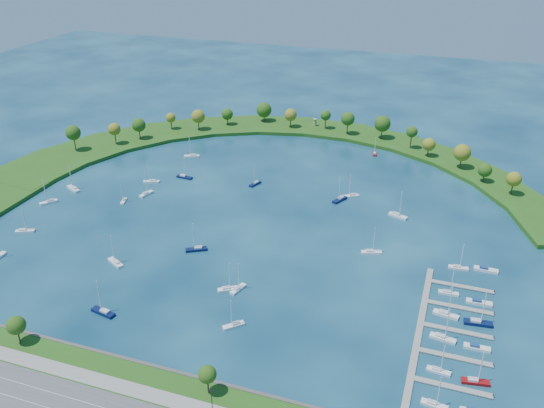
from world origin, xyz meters
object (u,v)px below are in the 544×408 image
(moored_boat_8, at_px, (192,155))
(docked_boat_7, at_px, (478,322))
(moored_boat_9, at_px, (184,176))
(moored_boat_19, at_px, (228,288))
(docked_boat_0, at_px, (434,404))
(docked_boat_6, at_px, (446,314))
(docked_boat_4, at_px, (443,337))
(moored_boat_11, at_px, (103,311))
(dock_system, at_px, (442,341))
(moored_boat_4, at_px, (238,288))
(moored_boat_16, at_px, (49,201))
(moored_boat_20, at_px, (375,153))
(moored_boat_13, at_px, (25,230))
(docked_boat_5, at_px, (477,347))
(moored_boat_3, at_px, (255,183))
(moored_boat_0, at_px, (340,199))
(moored_boat_18, at_px, (151,181))
(moored_boat_10, at_px, (146,193))
(docked_boat_9, at_px, (479,302))
(docked_boat_2, at_px, (439,370))
(moored_boat_6, at_px, (73,188))
(docked_boat_3, at_px, (475,381))
(docked_boat_11, at_px, (486,270))
(moored_boat_2, at_px, (116,262))
(moored_boat_5, at_px, (234,324))
(moored_boat_14, at_px, (196,249))
(moored_boat_17, at_px, (371,251))
(moored_boat_12, at_px, (398,215))
(moored_boat_7, at_px, (351,195))
(harbor_tower, at_px, (315,122))
(moored_boat_15, at_px, (124,200))
(docked_boat_8, at_px, (449,292))

(moored_boat_8, bearing_deg, docked_boat_7, 122.55)
(moored_boat_9, height_order, moored_boat_19, moored_boat_9)
(moored_boat_9, xyz_separation_m, docked_boat_0, (135.22, -114.84, -0.04))
(docked_boat_6, bearing_deg, docked_boat_4, -80.57)
(moored_boat_11, xyz_separation_m, docked_boat_7, (120.92, 35.99, 0.01))
(dock_system, height_order, moored_boat_4, moored_boat_4)
(moored_boat_16, distance_m, moored_boat_20, 173.49)
(moored_boat_13, height_order, docked_boat_5, moored_boat_13)
(moored_boat_9, height_order, moored_boat_16, moored_boat_9)
(moored_boat_3, bearing_deg, moored_boat_19, 33.83)
(dock_system, distance_m, moored_boat_0, 102.38)
(moored_boat_18, bearing_deg, moored_boat_10, 87.81)
(moored_boat_4, xyz_separation_m, docked_boat_9, (82.62, 20.10, -0.21))
(moored_boat_16, bearing_deg, docked_boat_2, 111.10)
(dock_system, bearing_deg, docked_boat_6, 89.11)
(moored_boat_8, relative_size, docked_boat_5, 1.52)
(moored_boat_6, height_order, moored_boat_19, moored_boat_6)
(moored_boat_13, xyz_separation_m, docked_boat_3, (184.68, -29.28, 0.01))
(moored_boat_10, height_order, docked_boat_0, moored_boat_10)
(docked_boat_9, distance_m, docked_boat_11, 22.56)
(moored_boat_2, xyz_separation_m, moored_boat_5, (58.01, -19.99, -0.04))
(moored_boat_18, bearing_deg, moored_boat_14, 112.50)
(moored_boat_10, relative_size, docked_boat_9, 1.30)
(moored_boat_10, bearing_deg, docked_boat_2, -104.46)
(moored_boat_8, xyz_separation_m, docked_boat_2, (144.15, -127.61, -0.06))
(moored_boat_10, xyz_separation_m, docked_boat_2, (143.70, -77.17, -0.03))
(moored_boat_8, bearing_deg, moored_boat_0, 139.53)
(moored_boat_3, xyz_separation_m, moored_boat_17, (66.85, -45.42, 0.03))
(moored_boat_14, distance_m, docked_boat_11, 113.03)
(moored_boat_9, xyz_separation_m, moored_boat_16, (-47.19, -46.52, -0.01))
(moored_boat_12, height_order, docked_boat_2, moored_boat_12)
(docked_boat_2, bearing_deg, moored_boat_5, -173.25)
(moored_boat_3, height_order, moored_boat_5, moored_boat_3)
(moored_boat_16, relative_size, moored_boat_18, 1.01)
(moored_boat_7, bearing_deg, moored_boat_11, 29.59)
(dock_system, bearing_deg, harbor_tower, 116.95)
(moored_boat_19, bearing_deg, docked_boat_9, -19.70)
(docked_boat_7, bearing_deg, moored_boat_13, 173.16)
(moored_boat_15, relative_size, moored_boat_20, 0.91)
(moored_boat_8, bearing_deg, docked_boat_5, 119.36)
(moored_boat_2, height_order, moored_boat_16, moored_boat_2)
(docked_boat_5, bearing_deg, moored_boat_12, 112.83)
(moored_boat_8, bearing_deg, moored_boat_16, 37.98)
(moored_boat_6, distance_m, moored_boat_12, 156.64)
(docked_boat_5, distance_m, docked_boat_8, 29.03)
(moored_boat_3, height_order, moored_boat_8, moored_boat_8)
(dock_system, relative_size, moored_boat_6, 6.16)
(moored_boat_2, xyz_separation_m, docked_boat_9, (134.20, 19.59, -0.25))
(docked_boat_11, bearing_deg, docked_boat_6, -109.00)
(moored_boat_12, bearing_deg, moored_boat_17, -78.92)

